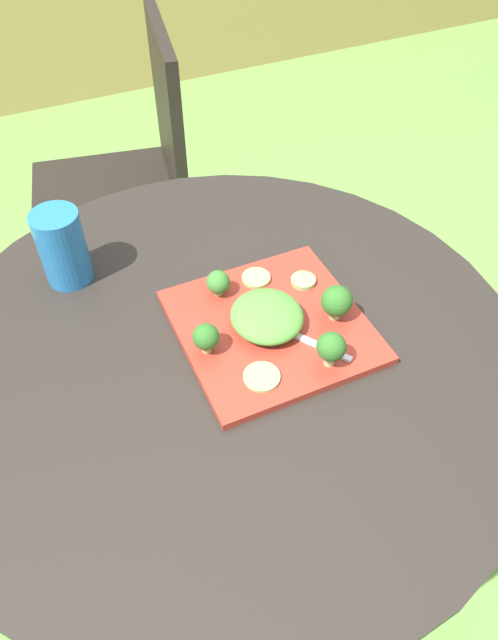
{
  "coord_description": "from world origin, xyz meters",
  "views": [
    {
      "loc": [
        -0.21,
        -0.56,
        1.45
      ],
      "look_at": [
        0.04,
        -0.0,
        0.79
      ],
      "focal_mm": 32.71,
      "sensor_mm": 36.0,
      "label": 1
    }
  ],
  "objects_px": {
    "drinking_glass": "(63,251)",
    "salad_plate": "(272,327)",
    "fork": "(297,336)",
    "patio_chair": "(136,166)"
  },
  "relations": [
    {
      "from": "patio_chair",
      "to": "salad_plate",
      "type": "distance_m",
      "value": 0.94
    },
    {
      "from": "salad_plate",
      "to": "drinking_glass",
      "type": "distance_m",
      "value": 0.38
    },
    {
      "from": "patio_chair",
      "to": "fork",
      "type": "relative_size",
      "value": 6.57
    },
    {
      "from": "salad_plate",
      "to": "drinking_glass",
      "type": "bearing_deg",
      "value": 135.79
    },
    {
      "from": "patio_chair",
      "to": "drinking_glass",
      "type": "relative_size",
      "value": 6.71
    },
    {
      "from": "drinking_glass",
      "to": "salad_plate",
      "type": "bearing_deg",
      "value": -44.21
    },
    {
      "from": "drinking_glass",
      "to": "fork",
      "type": "relative_size",
      "value": 0.98
    },
    {
      "from": "salad_plate",
      "to": "fork",
      "type": "relative_size",
      "value": 2.12
    },
    {
      "from": "drinking_glass",
      "to": "fork",
      "type": "distance_m",
      "value": 0.42
    },
    {
      "from": "salad_plate",
      "to": "drinking_glass",
      "type": "height_order",
      "value": "drinking_glass"
    }
  ]
}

